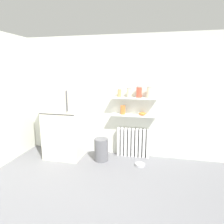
{
  "coord_description": "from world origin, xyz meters",
  "views": [
    {
      "loc": [
        0.72,
        -2.17,
        1.86
      ],
      "look_at": [
        -0.13,
        1.6,
        1.05
      ],
      "focal_mm": 31.49,
      "sensor_mm": 36.0,
      "label": 1
    }
  ],
  "objects_px": {
    "radiator": "(133,142)",
    "vase": "(123,110)",
    "trash_bin": "(101,150)",
    "storage_jar_2": "(139,92)",
    "shelf_bowl": "(142,114)",
    "pet_food_bowl": "(140,165)",
    "storage_jar_3": "(149,92)",
    "storage_jar_1": "(129,93)",
    "refrigerator": "(65,118)",
    "storage_jar_0": "(119,93)"
  },
  "relations": [
    {
      "from": "storage_jar_2",
      "to": "shelf_bowl",
      "type": "bearing_deg",
      "value": 0.0
    },
    {
      "from": "refrigerator",
      "to": "radiator",
      "type": "height_order",
      "value": "refrigerator"
    },
    {
      "from": "refrigerator",
      "to": "storage_jar_1",
      "type": "xyz_separation_m",
      "value": [
        1.37,
        0.24,
        0.56
      ]
    },
    {
      "from": "storage_jar_3",
      "to": "vase",
      "type": "bearing_deg",
      "value": 180.0
    },
    {
      "from": "storage_jar_3",
      "to": "pet_food_bowl",
      "type": "height_order",
      "value": "storage_jar_3"
    },
    {
      "from": "radiator",
      "to": "trash_bin",
      "type": "bearing_deg",
      "value": -150.56
    },
    {
      "from": "radiator",
      "to": "storage_jar_3",
      "type": "height_order",
      "value": "storage_jar_3"
    },
    {
      "from": "storage_jar_0",
      "to": "storage_jar_3",
      "type": "xyz_separation_m",
      "value": [
        0.62,
        0.0,
        0.03
      ]
    },
    {
      "from": "refrigerator",
      "to": "storage_jar_3",
      "type": "distance_m",
      "value": 1.88
    },
    {
      "from": "storage_jar_2",
      "to": "storage_jar_1",
      "type": "bearing_deg",
      "value": 180.0
    },
    {
      "from": "radiator",
      "to": "storage_jar_3",
      "type": "relative_size",
      "value": 3.03
    },
    {
      "from": "refrigerator",
      "to": "storage_jar_0",
      "type": "height_order",
      "value": "refrigerator"
    },
    {
      "from": "radiator",
      "to": "vase",
      "type": "height_order",
      "value": "vase"
    },
    {
      "from": "refrigerator",
      "to": "storage_jar_1",
      "type": "height_order",
      "value": "refrigerator"
    },
    {
      "from": "vase",
      "to": "storage_jar_0",
      "type": "bearing_deg",
      "value": 180.0
    },
    {
      "from": "vase",
      "to": "trash_bin",
      "type": "bearing_deg",
      "value": -140.74
    },
    {
      "from": "refrigerator",
      "to": "pet_food_bowl",
      "type": "distance_m",
      "value": 1.87
    },
    {
      "from": "storage_jar_0",
      "to": "vase",
      "type": "xyz_separation_m",
      "value": [
        0.08,
        0.0,
        -0.36
      ]
    },
    {
      "from": "shelf_bowl",
      "to": "refrigerator",
      "type": "bearing_deg",
      "value": -171.64
    },
    {
      "from": "radiator",
      "to": "vase",
      "type": "relative_size",
      "value": 3.61
    },
    {
      "from": "storage_jar_3",
      "to": "storage_jar_2",
      "type": "bearing_deg",
      "value": 180.0
    },
    {
      "from": "storage_jar_3",
      "to": "vase",
      "type": "relative_size",
      "value": 1.19
    },
    {
      "from": "storage_jar_0",
      "to": "radiator",
      "type": "bearing_deg",
      "value": 5.56
    },
    {
      "from": "storage_jar_1",
      "to": "pet_food_bowl",
      "type": "relative_size",
      "value": 1.03
    },
    {
      "from": "refrigerator",
      "to": "shelf_bowl",
      "type": "bearing_deg",
      "value": 8.36
    },
    {
      "from": "refrigerator",
      "to": "vase",
      "type": "relative_size",
      "value": 8.87
    },
    {
      "from": "pet_food_bowl",
      "to": "storage_jar_1",
      "type": "bearing_deg",
      "value": 126.44
    },
    {
      "from": "storage_jar_0",
      "to": "trash_bin",
      "type": "xyz_separation_m",
      "value": [
        -0.32,
        -0.32,
        -1.17
      ]
    },
    {
      "from": "storage_jar_3",
      "to": "radiator",
      "type": "bearing_deg",
      "value": 174.44
    },
    {
      "from": "shelf_bowl",
      "to": "storage_jar_3",
      "type": "bearing_deg",
      "value": 0.0
    },
    {
      "from": "vase",
      "to": "storage_jar_3",
      "type": "bearing_deg",
      "value": 0.0
    },
    {
      "from": "refrigerator",
      "to": "pet_food_bowl",
      "type": "xyz_separation_m",
      "value": [
        1.66,
        -0.16,
        -0.83
      ]
    },
    {
      "from": "storage_jar_0",
      "to": "vase",
      "type": "height_order",
      "value": "storage_jar_0"
    },
    {
      "from": "trash_bin",
      "to": "pet_food_bowl",
      "type": "bearing_deg",
      "value": -5.54
    },
    {
      "from": "radiator",
      "to": "trash_bin",
      "type": "relative_size",
      "value": 1.46
    },
    {
      "from": "storage_jar_2",
      "to": "radiator",
      "type": "bearing_deg",
      "value": 163.72
    },
    {
      "from": "trash_bin",
      "to": "pet_food_bowl",
      "type": "height_order",
      "value": "trash_bin"
    },
    {
      "from": "vase",
      "to": "shelf_bowl",
      "type": "distance_m",
      "value": 0.42
    },
    {
      "from": "trash_bin",
      "to": "storage_jar_2",
      "type": "bearing_deg",
      "value": 23.95
    },
    {
      "from": "storage_jar_2",
      "to": "shelf_bowl",
      "type": "xyz_separation_m",
      "value": [
        0.08,
        0.0,
        -0.45
      ]
    },
    {
      "from": "refrigerator",
      "to": "radiator",
      "type": "xyz_separation_m",
      "value": [
        1.47,
        0.27,
        -0.54
      ]
    },
    {
      "from": "vase",
      "to": "shelf_bowl",
      "type": "height_order",
      "value": "vase"
    },
    {
      "from": "vase",
      "to": "pet_food_bowl",
      "type": "bearing_deg",
      "value": -43.44
    },
    {
      "from": "shelf_bowl",
      "to": "pet_food_bowl",
      "type": "height_order",
      "value": "shelf_bowl"
    },
    {
      "from": "storage_jar_3",
      "to": "trash_bin",
      "type": "bearing_deg",
      "value": -160.87
    },
    {
      "from": "storage_jar_3",
      "to": "storage_jar_0",
      "type": "bearing_deg",
      "value": 180.0
    },
    {
      "from": "storage_jar_0",
      "to": "storage_jar_2",
      "type": "relative_size",
      "value": 0.77
    },
    {
      "from": "trash_bin",
      "to": "storage_jar_1",
      "type": "bearing_deg",
      "value": 31.7
    },
    {
      "from": "storage_jar_1",
      "to": "pet_food_bowl",
      "type": "bearing_deg",
      "value": -53.56
    },
    {
      "from": "storage_jar_2",
      "to": "trash_bin",
      "type": "height_order",
      "value": "storage_jar_2"
    }
  ]
}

